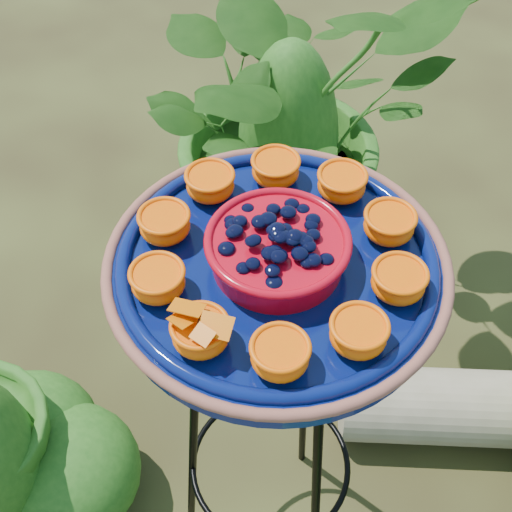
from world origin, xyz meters
The scene contains 5 objects.
ground_plane centered at (0.00, 0.00, 0.00)m, with size 20.00×20.00×0.00m, color black.
tripod_stand centered at (-0.07, -0.14, 0.56)m, with size 0.38×0.38×0.92m.
feeder_dish centered at (-0.07, -0.14, 0.96)m, with size 0.53×0.53×0.11m.
driftwood_log centered at (0.16, 0.35, 0.10)m, with size 0.19×0.19×0.58m, color tan.
shrub_back_left centered at (-0.58, 0.66, 0.48)m, with size 0.87×0.75×0.96m, color #205115.
Camera 1 is at (0.29, -0.66, 1.71)m, focal length 50.00 mm.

